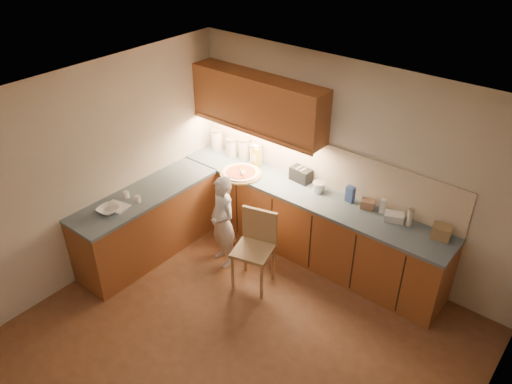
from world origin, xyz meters
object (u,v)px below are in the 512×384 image
oil_jug (256,156)px  wooden_chair (256,243)px  pizza_on_board (241,173)px  child (223,222)px  toaster (301,175)px

oil_jug → wooden_chair: bearing=-51.1°
oil_jug → pizza_on_board: bearing=-88.3°
pizza_on_board → oil_jug: size_ratio=1.80×
pizza_on_board → wooden_chair: pizza_on_board is taller
child → wooden_chair: bearing=19.3°
child → wooden_chair: size_ratio=1.28×
pizza_on_board → oil_jug: oil_jug is taller
pizza_on_board → child: 0.77m
child → toaster: size_ratio=4.27×
pizza_on_board → child: (0.25, -0.66, -0.32)m
wooden_chair → toaster: (-0.09, 1.05, 0.44)m
oil_jug → toaster: bearing=4.0°
child → oil_jug: child is taller
child → oil_jug: bearing=126.1°
pizza_on_board → toaster: 0.80m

